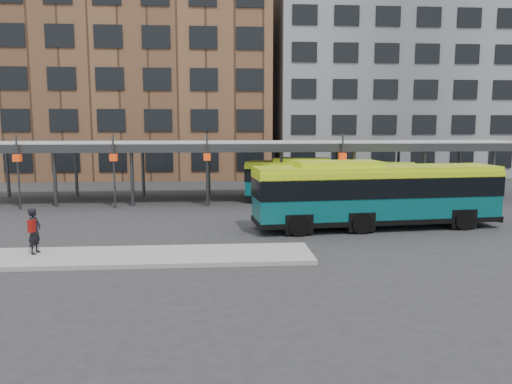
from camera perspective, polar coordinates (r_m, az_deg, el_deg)
The scene contains 9 objects.
ground at distance 23.74m, azimuth 1.33°, elevation -5.43°, with size 120.00×120.00×0.00m, color #28282B.
boarding_island at distance 20.93m, azimuth -13.08°, elevation -7.18°, with size 14.00×3.00×0.18m, color gray.
canopy at distance 35.97m, azimuth -0.81°, elevation 5.33°, with size 40.00×6.53×4.80m.
building_brick at distance 55.81m, azimuth -12.67°, elevation 13.29°, with size 26.00×14.00×22.00m, color brown.
building_grey at distance 58.16m, azimuth 14.26°, elevation 12.02°, with size 24.00×14.00×20.00m, color slate.
bus_front at distance 26.79m, azimuth 13.50°, elevation -0.12°, with size 13.06×3.88×3.55m.
bus_rear at distance 34.40m, azimuth 8.26°, elevation 1.34°, with size 11.54×5.55×3.12m.
pedestrian at distance 22.18m, azimuth -24.00°, elevation -4.05°, with size 0.54×0.74×1.88m.
bike_rack at distance 38.60m, azimuth 19.51°, elevation -0.07°, with size 6.97×1.49×1.04m.
Camera 1 is at (-2.35, -23.00, 5.40)m, focal length 35.00 mm.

